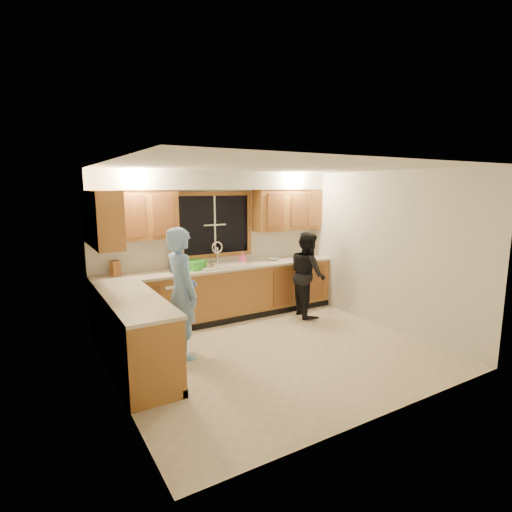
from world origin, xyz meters
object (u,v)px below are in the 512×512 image
(sink, at_px, (222,269))
(woman, at_px, (308,274))
(stove, at_px, (148,352))
(knife_block, at_px, (115,268))
(soap_bottle, at_px, (243,257))
(bowl, at_px, (274,259))
(man, at_px, (182,293))
(dish_crate, at_px, (195,265))
(dishwasher, at_px, (176,303))

(sink, height_order, woman, woman)
(stove, distance_m, knife_block, 2.07)
(knife_block, xyz_separation_m, soap_bottle, (2.14, -0.10, -0.01))
(soap_bottle, height_order, bowl, soap_bottle)
(stove, bearing_deg, bowl, 32.97)
(stove, distance_m, man, 1.05)
(soap_bottle, bearing_deg, woman, -34.87)
(man, distance_m, dish_crate, 1.31)
(woman, distance_m, dish_crate, 1.96)
(man, bearing_deg, stove, 132.90)
(woman, bearing_deg, dishwasher, 90.51)
(stove, xyz_separation_m, man, (0.66, 0.70, 0.42))
(dish_crate, distance_m, soap_bottle, 0.92)
(dishwasher, height_order, soap_bottle, soap_bottle)
(dish_crate, relative_size, bowl, 1.55)
(stove, relative_size, soap_bottle, 4.29)
(soap_bottle, bearing_deg, stove, -139.70)
(knife_block, height_order, dish_crate, knife_block)
(sink, relative_size, bowl, 4.30)
(knife_block, bearing_deg, bowl, -25.70)
(dishwasher, distance_m, knife_block, 1.08)
(sink, distance_m, stove, 2.60)
(sink, bearing_deg, stove, -134.61)
(sink, bearing_deg, man, -135.44)
(soap_bottle, distance_m, bowl, 0.64)
(woman, distance_m, soap_bottle, 1.18)
(man, distance_m, knife_block, 1.41)
(stove, bearing_deg, dish_crate, 54.50)
(dish_crate, height_order, bowl, dish_crate)
(soap_bottle, xyz_separation_m, bowl, (0.63, -0.03, -0.08))
(stove, relative_size, knife_block, 3.85)
(sink, relative_size, stove, 0.96)
(sink, height_order, man, man)
(woman, height_order, bowl, woman)
(woman, relative_size, knife_block, 6.38)
(dishwasher, relative_size, soap_bottle, 3.91)
(dishwasher, xyz_separation_m, soap_bottle, (1.27, 0.07, 0.61))
(woman, bearing_deg, bowl, 41.61)
(dishwasher, bearing_deg, woman, -14.67)
(dishwasher, distance_m, woman, 2.31)
(dish_crate, bearing_deg, knife_block, 172.98)
(stove, distance_m, woman, 3.40)
(dishwasher, xyz_separation_m, dish_crate, (0.36, 0.02, 0.58))
(man, xyz_separation_m, woman, (2.50, 0.53, -0.12))
(stove, xyz_separation_m, knife_block, (0.09, 1.98, 0.59))
(dishwasher, distance_m, man, 1.23)
(knife_block, xyz_separation_m, bowl, (2.76, -0.13, -0.09))
(dish_crate, xyz_separation_m, soap_bottle, (0.92, 0.05, 0.03))
(man, height_order, dish_crate, man)
(woman, distance_m, bowl, 0.72)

